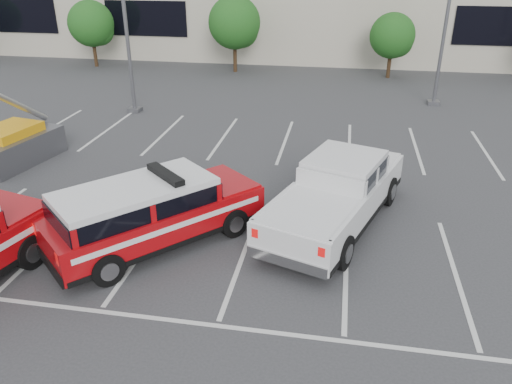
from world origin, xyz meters
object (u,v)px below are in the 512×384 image
light_pole_left (123,2)px  utility_rig (8,146)px  tree_mid_right (394,37)px  fire_chief_suv (153,217)px  light_pole_mid (450,0)px  white_pickup (336,199)px  tree_mid_left (236,24)px  tree_left (93,25)px

light_pole_left → utility_rig: size_ratio=2.65×
tree_mid_right → fire_chief_suv: size_ratio=0.70×
light_pole_mid → white_pickup: 15.25m
light_pole_left → light_pole_mid: bearing=14.9°
tree_mid_left → tree_mid_right: (10.00, -0.00, -0.54)m
white_pickup → utility_rig: bearing=-173.0°
fire_chief_suv → light_pole_mid: bearing=101.1°
tree_left → light_pole_mid: (21.91, -6.05, 2.41)m
tree_left → tree_mid_left: bearing=0.0°
tree_mid_right → utility_rig: tree_mid_right is taller
tree_left → light_pole_left: bearing=-55.5°
tree_mid_right → utility_rig: bearing=-131.4°
tree_mid_right → light_pole_mid: size_ratio=0.39×
utility_rig → white_pickup: bearing=-1.3°
tree_mid_left → utility_rig: bearing=-106.7°
light_pole_left → white_pickup: (10.32, -9.83, -4.41)m
tree_mid_left → light_pole_mid: 13.53m
light_pole_left → white_pickup: bearing=-43.6°
tree_left → tree_mid_right: tree_left is taller
tree_mid_right → utility_rig: (-15.15, -17.20, -1.88)m
light_pole_mid → fire_chief_suv: bearing=-120.9°
light_pole_left → white_pickup: 14.92m
tree_mid_left → white_pickup: (7.23, -19.87, -2.26)m
light_pole_left → fire_chief_suv: 13.79m
light_pole_mid → white_pickup: light_pole_mid is taller
tree_mid_left → light_pole_mid: size_ratio=0.47×
fire_chief_suv → utility_rig: 8.91m
light_pole_left → tree_mid_right: bearing=37.5°
fire_chief_suv → tree_left: bearing=161.5°
tree_mid_left → utility_rig: tree_mid_left is taller
light_pole_mid → utility_rig: light_pole_mid is taller
tree_mid_right → fire_chief_suv: (-7.60, -21.92, -1.67)m
light_pole_left → light_pole_mid: 15.52m
tree_mid_left → white_pickup: size_ratio=0.72×
tree_mid_left → light_pole_left: (-3.09, -10.05, 2.14)m
fire_chief_suv → light_pole_left: bearing=156.8°
utility_rig → tree_mid_right: bearing=59.5°
tree_mid_left → light_pole_left: 10.73m
tree_mid_left → fire_chief_suv: 22.17m
light_pole_mid → fire_chief_suv: light_pole_mid is taller
light_pole_left → utility_rig: bearing=-106.1°
fire_chief_suv → white_pickup: 5.24m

